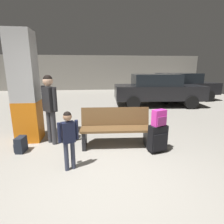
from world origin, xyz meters
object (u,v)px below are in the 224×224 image
(structural_pillar, at_px, (25,89))
(parked_car_near, at_px, (157,89))
(adult, at_px, (50,102))
(backpack_bright, at_px, (159,118))
(backpack_dark_floor, at_px, (21,145))
(parked_car_side, at_px, (179,86))
(suitcase, at_px, (158,138))
(bench, at_px, (116,128))
(child, at_px, (68,135))

(structural_pillar, height_order, parked_car_near, structural_pillar)
(adult, bearing_deg, backpack_bright, -17.90)
(parked_car_near, bearing_deg, backpack_dark_floor, -136.25)
(backpack_bright, bearing_deg, parked_car_side, 60.27)
(structural_pillar, relative_size, suitcase, 4.35)
(structural_pillar, relative_size, parked_car_side, 0.62)
(adult, relative_size, backpack_dark_floor, 4.81)
(parked_car_side, bearing_deg, adult, -137.32)
(suitcase, distance_m, adult, 2.58)
(suitcase, relative_size, backpack_dark_floor, 1.78)
(backpack_bright, relative_size, adult, 0.21)
(structural_pillar, relative_size, bench, 1.61)
(structural_pillar, relative_size, adult, 1.61)
(suitcase, distance_m, parked_car_near, 5.17)
(structural_pillar, distance_m, child, 2.03)
(bench, height_order, backpack_bright, backpack_bright)
(suitcase, bearing_deg, adult, 162.10)
(child, xyz_separation_m, backpack_dark_floor, (-1.14, 0.83, -0.50))
(suitcase, height_order, parked_car_side, parked_car_side)
(parked_car_near, xyz_separation_m, parked_car_side, (1.80, 1.37, 0.00))
(suitcase, bearing_deg, parked_car_near, 70.19)
(bench, height_order, child, child)
(backpack_bright, relative_size, parked_car_side, 0.08)
(child, xyz_separation_m, parked_car_side, (5.36, 6.70, 0.14))
(backpack_bright, xyz_separation_m, child, (-1.81, -0.48, -0.11))
(suitcase, distance_m, backpack_dark_floor, 2.97)
(child, bearing_deg, bench, 43.99)
(parked_car_near, bearing_deg, structural_pillar, -141.15)
(parked_car_side, bearing_deg, backpack_bright, -119.73)
(structural_pillar, bearing_deg, child, -52.96)
(child, relative_size, backpack_dark_floor, 3.17)
(parked_car_near, bearing_deg, parked_car_side, 37.19)
(child, height_order, adult, adult)
(bench, relative_size, parked_car_side, 0.38)
(suitcase, xyz_separation_m, backpack_bright, (0.00, -0.00, 0.45))
(bench, relative_size, adult, 1.00)
(parked_car_side, bearing_deg, backpack_dark_floor, -137.94)
(backpack_bright, relative_size, child, 0.32)
(suitcase, xyz_separation_m, backpack_dark_floor, (-2.95, 0.35, -0.15))
(child, bearing_deg, parked_car_near, 56.32)
(suitcase, xyz_separation_m, adult, (-2.36, 0.76, 0.69))
(parked_car_near, relative_size, parked_car_side, 0.99)
(structural_pillar, height_order, suitcase, structural_pillar)
(backpack_bright, bearing_deg, child, -165.03)
(child, bearing_deg, suitcase, 14.99)
(backpack_bright, bearing_deg, parked_car_near, 70.20)
(child, bearing_deg, parked_car_side, 51.35)
(bench, distance_m, backpack_dark_floor, 2.12)
(suitcase, bearing_deg, child, -165.01)
(adult, height_order, parked_car_side, adult)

